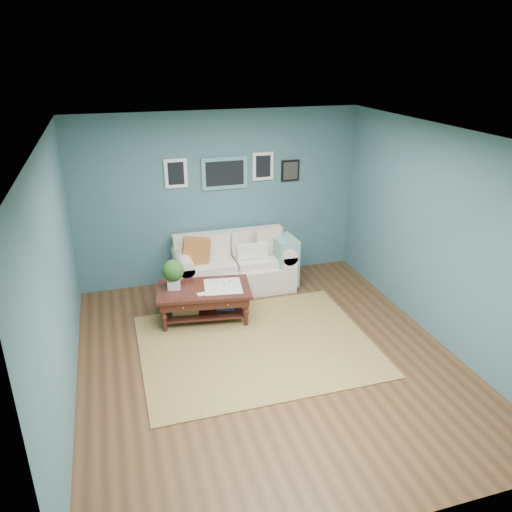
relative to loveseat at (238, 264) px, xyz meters
name	(u,v)px	position (x,y,z in m)	size (l,w,h in m)	color
room_shell	(268,254)	(-0.16, -1.97, 0.97)	(5.00, 5.02, 2.70)	brown
area_rug	(256,345)	(-0.22, -1.72, -0.38)	(2.92, 2.33, 0.01)	brown
loveseat	(238,264)	(0.00, 0.00, 0.00)	(1.87, 0.85, 0.96)	beige
coffee_table	(199,293)	(-0.78, -0.82, 0.01)	(1.37, 0.92, 0.89)	black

